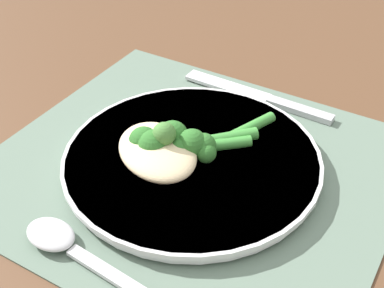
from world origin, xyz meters
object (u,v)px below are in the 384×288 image
(broccoli_stalk_front, at_px, (186,139))
(spoon, at_px, (64,243))
(knife, at_px, (259,97))
(chicken_fillet, at_px, (157,151))
(broccoli_stalk_left, at_px, (159,144))
(broccoli_stalk_rear, at_px, (205,143))
(plate, at_px, (192,160))

(broccoli_stalk_front, relative_size, spoon, 0.54)
(knife, bearing_deg, chicken_fillet, 171.67)
(knife, bearing_deg, broccoli_stalk_left, 170.40)
(broccoli_stalk_left, distance_m, broccoli_stalk_rear, 0.05)
(plate, relative_size, broccoli_stalk_rear, 2.30)
(plate, xyz_separation_m, broccoli_stalk_left, (-0.03, -0.02, 0.02))
(broccoli_stalk_rear, distance_m, knife, 0.14)
(plate, distance_m, broccoli_stalk_front, 0.02)
(chicken_fillet, height_order, spoon, chicken_fillet)
(broccoli_stalk_front, bearing_deg, spoon, 122.57)
(plate, relative_size, chicken_fillet, 2.15)
(plate, bearing_deg, knife, 88.43)
(chicken_fillet, xyz_separation_m, broccoli_stalk_front, (0.02, 0.03, 0.00))
(broccoli_stalk_rear, xyz_separation_m, knife, (-0.00, 0.14, -0.02))
(chicken_fillet, height_order, broccoli_stalk_rear, broccoli_stalk_rear)
(plate, xyz_separation_m, broccoli_stalk_front, (-0.01, 0.01, 0.02))
(chicken_fillet, bearing_deg, knife, 80.11)
(chicken_fillet, bearing_deg, plate, 41.02)
(broccoli_stalk_rear, relative_size, spoon, 0.71)
(plate, xyz_separation_m, spoon, (-0.04, -0.15, -0.00))
(chicken_fillet, distance_m, broccoli_stalk_front, 0.03)
(spoon, bearing_deg, plate, -10.17)
(chicken_fillet, relative_size, spoon, 0.77)
(plate, relative_size, broccoli_stalk_left, 2.47)
(chicken_fillet, height_order, broccoli_stalk_front, broccoli_stalk_front)
(broccoli_stalk_front, xyz_separation_m, spoon, (-0.03, -0.15, -0.02))
(chicken_fillet, xyz_separation_m, broccoli_stalk_left, (-0.00, 0.01, 0.00))
(plate, height_order, broccoli_stalk_rear, broccoli_stalk_rear)
(plate, bearing_deg, spoon, -104.97)
(broccoli_stalk_left, xyz_separation_m, knife, (0.03, 0.16, -0.03))
(broccoli_stalk_rear, xyz_separation_m, spoon, (-0.05, -0.16, -0.02))
(plate, bearing_deg, chicken_fillet, -138.98)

